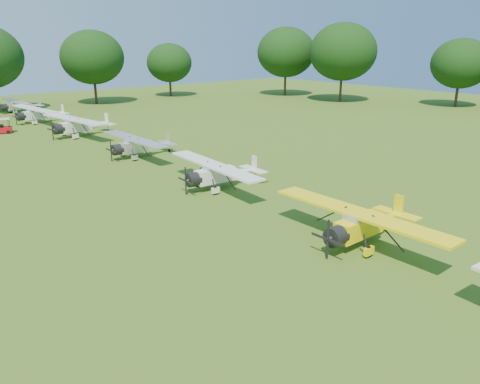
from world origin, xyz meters
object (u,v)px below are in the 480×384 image
object	(u,v)px
aircraft_7	(20,105)
aircraft_6	(39,113)
aircraft_3	(221,172)
golf_cart	(2,128)
aircraft_5	(80,124)
aircraft_4	(140,144)
aircraft_2	(365,222)

from	to	relation	value
aircraft_7	aircraft_6	bearing A→B (deg)	-96.22
aircraft_3	aircraft_7	distance (m)	50.05
golf_cart	aircraft_6	bearing A→B (deg)	61.23
aircraft_6	golf_cart	distance (m)	7.86
aircraft_6	aircraft_3	bearing A→B (deg)	-95.39
aircraft_5	aircraft_4	bearing A→B (deg)	-95.95
aircraft_4	aircraft_5	bearing A→B (deg)	91.43
aircraft_2	aircraft_4	world-z (taller)	aircraft_2
aircraft_4	aircraft_7	size ratio (longest dim) A/B	1.04
aircraft_6	aircraft_7	distance (m)	11.48
aircraft_2	aircraft_3	distance (m)	12.91
aircraft_3	aircraft_4	distance (m)	12.64
aircraft_6	aircraft_7	world-z (taller)	aircraft_6
aircraft_2	aircraft_3	bearing A→B (deg)	88.83
aircraft_5	aircraft_7	xyz separation A→B (m)	(0.05, 24.03, -0.21)
aircraft_2	aircraft_4	xyz separation A→B (m)	(0.11, 25.55, -0.05)
aircraft_4	aircraft_6	world-z (taller)	aircraft_6
aircraft_3	aircraft_5	distance (m)	26.02
aircraft_2	aircraft_3	xyz separation A→B (m)	(0.09, 12.91, -0.03)
aircraft_7	aircraft_5	bearing A→B (deg)	-92.95
aircraft_4	golf_cart	xyz separation A→B (m)	(-7.11, 20.87, -0.59)
aircraft_5	aircraft_2	bearing A→B (deg)	-97.54
aircraft_4	aircraft_5	distance (m)	13.39
aircraft_4	aircraft_6	bearing A→B (deg)	91.77
golf_cart	aircraft_4	bearing A→B (deg)	-50.29
aircraft_5	aircraft_6	world-z (taller)	aircraft_5
aircraft_3	aircraft_4	bearing A→B (deg)	93.42
aircraft_2	aircraft_5	xyz separation A→B (m)	(-0.39, 38.92, 0.11)
aircraft_6	golf_cart	bearing A→B (deg)	-146.71
aircraft_3	aircraft_6	bearing A→B (deg)	95.19
aircraft_6	aircraft_2	bearing A→B (deg)	-95.90
aircraft_2	aircraft_6	bearing A→B (deg)	90.36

